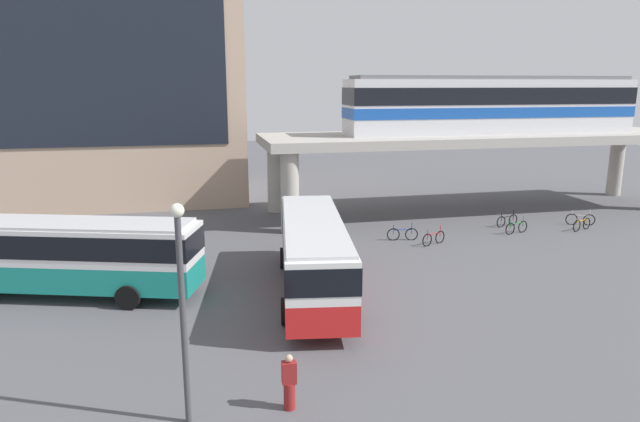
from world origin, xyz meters
The scene contains 14 objects.
ground_plane centered at (0.00, 10.00, 0.00)m, with size 120.00×120.00×0.00m, color #515156.
station_building centered at (-13.58, 26.63, 8.62)m, with size 26.68×12.57×17.24m.
elevated_platform centered at (15.19, 15.81, 4.73)m, with size 29.85×7.49×5.44m.
train centered at (15.97, 15.81, 7.40)m, with size 20.35×2.96×3.84m.
bus_main centered at (0.68, 2.62, 1.99)m, with size 4.16×11.30×3.22m.
bus_secondary centered at (-9.39, 4.62, 1.99)m, with size 11.29×5.77×3.22m.
bicycle_green centered at (14.62, 9.60, 0.36)m, with size 1.74×0.54×1.04m.
bicycle_blue centered at (7.42, 9.68, 0.36)m, with size 1.77×0.37×1.04m.
bicycle_red centered at (8.79, 8.45, 0.36)m, with size 1.66×0.79×1.04m.
bicycle_black centered at (15.01, 11.31, 0.36)m, with size 1.73×0.56×1.04m.
bicycle_silver centered at (19.72, 10.59, 0.36)m, with size 1.68×0.74×1.04m.
bicycle_orange centered at (18.92, 9.38, 0.36)m, with size 1.69×0.71×1.04m.
pedestrian_waiting_near_stop centered at (-1.81, -5.85, 0.75)m, with size 0.41×0.32×1.61m.
lamp_post centered at (-4.51, -5.88, 3.52)m, with size 0.36×0.36×5.91m.
Camera 1 is at (-4.08, -19.66, 8.72)m, focal length 31.70 mm.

